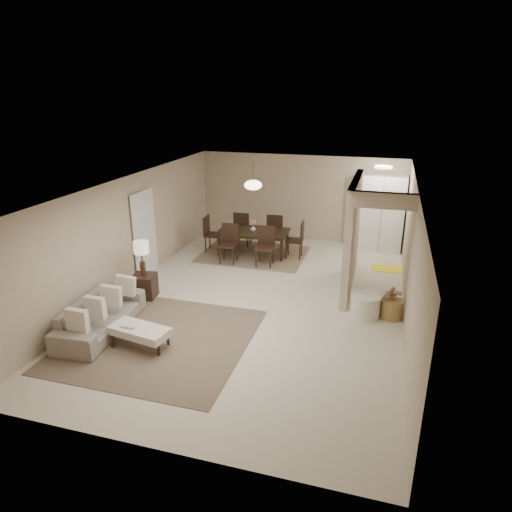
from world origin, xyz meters
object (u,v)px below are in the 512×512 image
(dining_table, at_px, (253,243))
(sofa, at_px, (100,316))
(ottoman_bench, at_px, (140,331))
(round_pouf, at_px, (365,306))
(side_table, at_px, (145,286))
(wicker_basket, at_px, (391,309))
(pantry_cabinet, at_px, (381,213))

(dining_table, bearing_deg, sofa, -110.71)
(ottoman_bench, xyz_separation_m, round_pouf, (3.71, 2.27, -0.07))
(ottoman_bench, xyz_separation_m, dining_table, (0.54, 5.12, 0.03))
(sofa, relative_size, dining_table, 1.12)
(round_pouf, xyz_separation_m, dining_table, (-3.17, 2.84, 0.10))
(sofa, relative_size, ottoman_bench, 1.87)
(sofa, height_order, dining_table, dining_table)
(side_table, height_order, wicker_basket, side_table)
(wicker_basket, height_order, dining_table, dining_table)
(sofa, height_order, side_table, sofa)
(round_pouf, height_order, dining_table, dining_table)
(round_pouf, relative_size, wicker_basket, 1.33)
(wicker_basket, xyz_separation_m, dining_table, (-3.67, 2.74, 0.14))
(round_pouf, relative_size, dining_table, 0.31)
(sofa, height_order, wicker_basket, sofa)
(ottoman_bench, height_order, dining_table, dining_table)
(pantry_cabinet, distance_m, ottoman_bench, 7.59)
(ottoman_bench, relative_size, round_pouf, 1.91)
(pantry_cabinet, height_order, dining_table, pantry_cabinet)
(round_pouf, bearing_deg, dining_table, 138.10)
(pantry_cabinet, distance_m, sofa, 7.89)
(pantry_cabinet, xyz_separation_m, round_pouf, (-0.10, -4.25, -0.82))
(round_pouf, bearing_deg, ottoman_bench, -148.51)
(sofa, xyz_separation_m, wicker_basket, (5.20, 2.07, -0.12))
(pantry_cabinet, distance_m, round_pouf, 4.33)
(sofa, bearing_deg, wicker_basket, -72.80)
(sofa, bearing_deg, dining_table, -22.13)
(pantry_cabinet, xyz_separation_m, sofa, (-4.80, -6.22, -0.74))
(ottoman_bench, distance_m, dining_table, 5.14)
(pantry_cabinet, height_order, wicker_basket, pantry_cabinet)
(dining_table, bearing_deg, wicker_basket, -39.87)
(ottoman_bench, bearing_deg, dining_table, 93.66)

